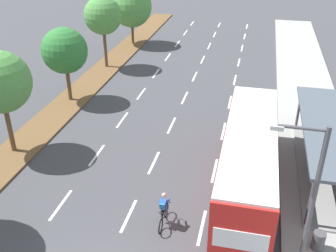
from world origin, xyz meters
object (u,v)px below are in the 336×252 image
Objects in this scene: median_tree_second at (0,82)px; trash_bin at (319,241)px; median_tree_fourth at (103,16)px; median_tree_third at (65,51)px; streetlight at (309,195)px; bus at (249,154)px; bus_shelter at (333,146)px; cyclist at (164,211)px; median_tree_fifth at (131,7)px.

trash_bin is (16.91, -4.20, -3.89)m from median_tree_second.
median_tree_third is at bearing -90.26° from median_tree_fourth.
streetlight is at bearing -19.53° from median_tree_second.
trash_bin is (3.20, -3.76, -1.49)m from bus.
bus_shelter is 0.90× the size of bus.
streetlight is (15.75, -20.74, -0.85)m from median_tree_fourth.
bus_shelter is 9.77m from cyclist.
median_tree_fourth is (0.12, 15.11, 0.27)m from median_tree_second.
median_tree_second is (-13.71, 0.44, 2.40)m from bus.
bus_shelter is 1.85× the size of median_tree_third.
trash_bin is at bearing -0.96° from cyclist.
cyclist is 6.70m from trash_bin.
median_tree_second is (-17.99, -1.73, 2.60)m from bus_shelter.
bus is 13.28× the size of trash_bin.
median_tree_fifth is at bearing 110.35° from cyclist.
streetlight reaches higher than bus.
cyclist is at bearing -21.82° from median_tree_second.
median_tree_fourth is at bearing 127.22° from streetlight.
bus reaches higher than trash_bin.
median_tree_fifth is (0.17, 7.55, -0.72)m from median_tree_fourth.
median_tree_fifth reaches higher than bus_shelter.
median_tree_fourth is at bearing -91.28° from median_tree_fifth.
bus_shelter is at bearing -36.83° from median_tree_fourth.
cyclist is at bearing 164.75° from streetlight.
bus is 5.91m from streetlight.
median_tree_fourth is 1.05× the size of median_tree_fifth.
cyclist is 0.30× the size of median_tree_second.
median_tree_fifth is (-9.92, 26.75, 3.22)m from cyclist.
median_tree_second is 1.01× the size of median_tree_fifth.
bus_shelter reaches higher than cyclist.
median_tree_third is (-13.62, 8.00, 1.85)m from bus.
streetlight reaches higher than trash_bin.
bus is at bearing -1.85° from median_tree_second.
bus is at bearing -59.85° from median_tree_fifth.
median_tree_second is 17.85m from trash_bin.
bus_shelter is 5.56× the size of cyclist.
bus_shelter is 1.56× the size of streetlight.
median_tree_second is (-10.21, 4.09, 3.68)m from cyclist.
cyclist is 0.29× the size of median_tree_fourth.
bus_shelter is 1.61× the size of median_tree_fourth.
bus_shelter reaches higher than trash_bin.
median_tree_third is 15.11m from median_tree_fifth.
bus_shelter is 4.80m from bus.
median_tree_fifth is 32.30m from streetlight.
streetlight is (15.79, -13.19, -0.03)m from median_tree_third.
bus_shelter is at bearing -18.03° from median_tree_third.
median_tree_fifth is at bearing 120.15° from bus.
streetlight is (5.67, -1.55, 3.10)m from cyclist.
streetlight is at bearing -67.32° from bus.
median_tree_third is 6.44× the size of trash_bin.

